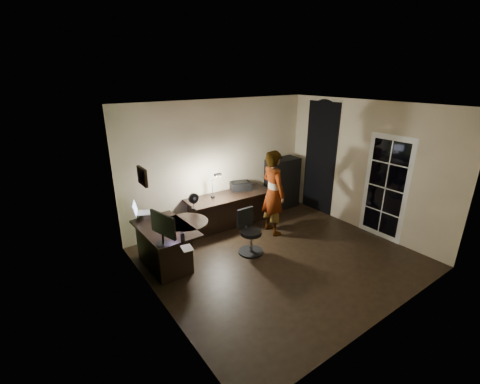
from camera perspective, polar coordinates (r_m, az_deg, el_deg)
floor at (r=6.05m, az=7.09°, el=-11.51°), size 4.50×4.00×0.01m
ceiling at (r=5.18m, az=8.41°, el=14.94°), size 4.50×4.00×0.01m
wall_back at (r=6.99m, az=-3.56°, el=5.15°), size 4.50×0.01×2.70m
wall_front at (r=4.35m, az=26.02°, el=-6.60°), size 4.50×0.01×2.70m
wall_left at (r=4.35m, az=-14.76°, el=-5.13°), size 0.01×4.00×2.70m
wall_right at (r=7.14m, az=21.12°, el=4.14°), size 0.01×4.00×2.70m
green_wall_overlay at (r=4.35m, az=-14.58°, el=-5.09°), size 0.00×4.00×2.70m
arched_doorway at (r=7.81m, az=14.06°, el=5.80°), size 0.01×0.90×2.60m
french_door at (r=6.94m, az=24.44°, el=0.63°), size 0.02×0.92×2.10m
framed_picture at (r=4.58m, az=-16.97°, el=2.67°), size 0.04×0.30×0.25m
desk_left at (r=5.76m, az=-12.92°, el=-9.41°), size 0.81×1.28×0.73m
desk_right at (r=7.02m, az=-1.75°, el=-3.31°), size 1.95×0.74×0.72m
cabinet at (r=7.99m, az=7.51°, el=1.53°), size 0.84×0.43×1.25m
laptop_stand at (r=6.06m, az=-16.54°, el=-3.95°), size 0.28×0.26×0.09m
laptop at (r=6.00m, az=-16.70°, el=-2.51°), size 0.46×0.44×0.24m
monitor at (r=5.02m, az=-13.62°, el=-7.16°), size 0.25×0.57×0.37m
mouse at (r=5.42m, az=-12.37°, el=-6.87°), size 0.06×0.09×0.03m
phone at (r=5.94m, az=-13.32°, el=-4.59°), size 0.09×0.13×0.01m
pen at (r=5.77m, az=-13.63°, el=-5.36°), size 0.09×0.11×0.01m
speaker at (r=5.05m, az=-10.16°, el=-7.97°), size 0.08×0.08×0.17m
notepad at (r=4.92m, az=-9.41°, el=-9.81°), size 0.19×0.24×0.01m
desk_fan at (r=6.24m, az=-8.28°, el=-1.57°), size 0.21×0.13×0.32m
headphones at (r=7.30m, az=-0.20°, el=0.94°), size 0.19×0.10×0.08m
printer at (r=7.19m, az=0.08°, el=1.13°), size 0.54×0.48×0.20m
desk_lamp at (r=6.63m, az=-4.93°, el=1.36°), size 0.22×0.32×0.63m
office_chair at (r=5.96m, az=1.97°, el=-7.20°), size 0.47×0.47×0.84m
person at (r=6.58m, az=5.95°, el=-0.14°), size 0.48×0.67×1.77m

